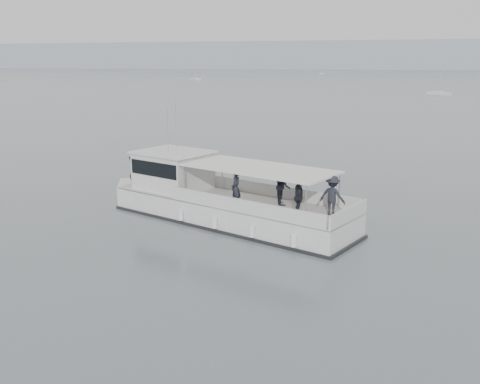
# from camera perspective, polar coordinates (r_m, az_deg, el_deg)

# --- Properties ---
(ground) EXTENTS (1400.00, 1400.00, 0.00)m
(ground) POSITION_cam_1_polar(r_m,az_deg,el_deg) (31.18, -8.31, -1.08)
(ground) COLOR #555F64
(ground) RESTS_ON ground
(headland) EXTENTS (1400.00, 90.00, 28.00)m
(headland) POSITION_cam_1_polar(r_m,az_deg,el_deg) (587.57, 15.34, 13.88)
(headland) COLOR #939EA8
(headland) RESTS_ON ground
(tour_boat) EXTENTS (14.54, 8.07, 6.23)m
(tour_boat) POSITION_cam_1_polar(r_m,az_deg,el_deg) (27.60, -3.15, -0.71)
(tour_boat) COLOR white
(tour_boat) RESTS_ON ground
(moored_fleet) EXTENTS (387.86, 345.57, 9.36)m
(moored_fleet) POSITION_cam_1_polar(r_m,az_deg,el_deg) (225.99, 22.30, 10.84)
(moored_fleet) COLOR white
(moored_fleet) RESTS_ON ground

